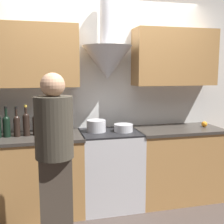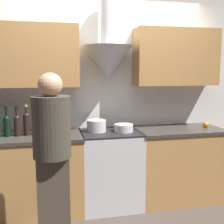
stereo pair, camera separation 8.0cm
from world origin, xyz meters
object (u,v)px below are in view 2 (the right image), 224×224
(mixing_bowl, at_px, (124,128))
(wine_bottle_7, at_px, (17,124))
(person_foreground_left, at_px, (53,159))
(wine_bottle_6, at_px, (7,124))
(wine_bottle_9, at_px, (36,123))
(wine_bottle_8, at_px, (27,123))
(stove_range, at_px, (110,168))
(stock_pot, at_px, (96,126))
(orange_fruit, at_px, (206,125))

(mixing_bowl, bearing_deg, wine_bottle_7, 178.31)
(person_foreground_left, bearing_deg, wine_bottle_6, 118.70)
(mixing_bowl, height_order, person_foreground_left, person_foreground_left)
(wine_bottle_6, distance_m, wine_bottle_9, 0.31)
(wine_bottle_7, relative_size, wine_bottle_8, 0.97)
(stove_range, relative_size, stock_pot, 4.06)
(stove_range, xyz_separation_m, mixing_bowl, (0.16, -0.03, 0.50))
(wine_bottle_8, xyz_separation_m, stock_pot, (0.79, 0.02, -0.07))
(wine_bottle_6, xyz_separation_m, wine_bottle_9, (0.31, 0.01, -0.00))
(wine_bottle_9, bearing_deg, person_foreground_left, -79.18)
(stock_pot, bearing_deg, wine_bottle_9, -178.35)
(stock_pot, height_order, mixing_bowl, stock_pot)
(wine_bottle_9, relative_size, orange_fruit, 4.32)
(wine_bottle_6, bearing_deg, stove_range, -0.41)
(stock_pot, xyz_separation_m, orange_fruit, (1.40, -0.06, -0.03))
(wine_bottle_8, bearing_deg, stove_range, -1.06)
(mixing_bowl, distance_m, orange_fruit, 1.09)
(stove_range, relative_size, person_foreground_left, 0.57)
(mixing_bowl, bearing_deg, person_foreground_left, -135.39)
(wine_bottle_7, bearing_deg, person_foreground_left, -66.86)
(wine_bottle_9, xyz_separation_m, mixing_bowl, (1.00, -0.05, -0.08))
(stove_range, height_order, person_foreground_left, person_foreground_left)
(wine_bottle_7, bearing_deg, stock_pot, 2.32)
(wine_bottle_7, distance_m, person_foreground_left, 0.95)
(wine_bottle_8, bearing_deg, person_foreground_left, -72.94)
(stock_pot, xyz_separation_m, person_foreground_left, (-0.52, -0.90, -0.09))
(orange_fruit, relative_size, person_foreground_left, 0.05)
(stove_range, distance_m, stock_pot, 0.55)
(stove_range, bearing_deg, wine_bottle_9, 178.59)
(wine_bottle_9, distance_m, stock_pot, 0.69)
(stove_range, distance_m, wine_bottle_8, 1.12)
(mixing_bowl, bearing_deg, stock_pot, 167.15)
(wine_bottle_9, xyz_separation_m, orange_fruit, (2.09, -0.04, -0.09))
(wine_bottle_7, bearing_deg, stove_range, -0.25)
(wine_bottle_6, relative_size, wine_bottle_7, 1.02)
(wine_bottle_6, height_order, person_foreground_left, person_foreground_left)
(wine_bottle_9, bearing_deg, wine_bottle_7, -175.34)
(orange_fruit, bearing_deg, wine_bottle_6, 179.33)
(mixing_bowl, bearing_deg, wine_bottle_6, 178.28)
(wine_bottle_7, xyz_separation_m, stock_pot, (0.89, 0.04, -0.06))
(wine_bottle_6, bearing_deg, stock_pot, 1.86)
(stove_range, distance_m, wine_bottle_7, 1.20)
(wine_bottle_8, height_order, person_foreground_left, person_foreground_left)
(orange_fruit, distance_m, person_foreground_left, 2.10)
(wine_bottle_6, bearing_deg, mixing_bowl, -1.72)
(wine_bottle_8, xyz_separation_m, wine_bottle_9, (0.10, 0.00, -0.01))
(wine_bottle_8, relative_size, mixing_bowl, 1.54)
(wine_bottle_6, height_order, orange_fruit, wine_bottle_6)
(stove_range, distance_m, person_foreground_left, 1.18)
(wine_bottle_9, distance_m, orange_fruit, 2.09)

